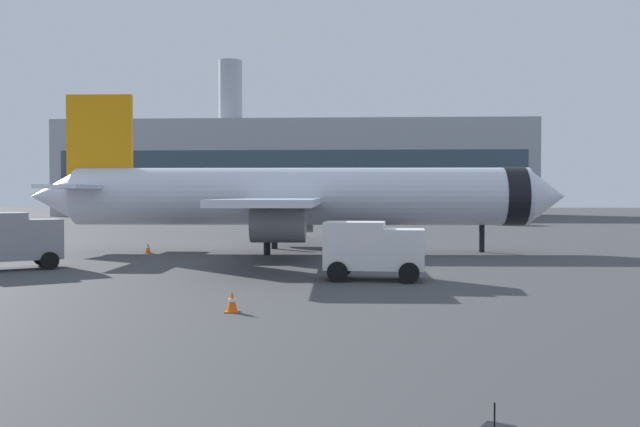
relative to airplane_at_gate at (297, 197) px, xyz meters
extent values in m
cylinder|color=silver|center=(0.23, 0.00, 0.04)|extent=(30.07, 4.35, 3.80)
cone|color=silver|center=(16.43, 0.30, 0.04)|extent=(2.47, 3.65, 3.61)
cone|color=silver|center=(-16.36, -0.30, 0.04)|extent=(3.26, 3.48, 3.42)
cylinder|color=black|center=(14.23, 0.26, 0.04)|extent=(1.47, 3.90, 3.88)
cube|color=silver|center=(-0.91, 7.98, -0.26)|extent=(5.09, 16.09, 0.36)
cube|color=silver|center=(-0.62, -8.01, -0.26)|extent=(5.09, 16.09, 0.36)
cylinder|color=gray|center=(-0.87, 5.48, -1.56)|extent=(3.24, 2.26, 2.20)
cylinder|color=gray|center=(-0.66, -5.51, -1.56)|extent=(3.24, 2.26, 2.20)
cube|color=orange|center=(-13.26, -0.25, 3.64)|extent=(4.41, 0.44, 6.40)
cube|color=silver|center=(-13.82, 2.94, 0.64)|extent=(2.71, 6.05, 0.24)
cube|color=silver|center=(-13.70, -3.45, 0.64)|extent=(2.71, 6.05, 0.24)
cylinder|color=black|center=(12.23, 0.23, -2.76)|extent=(0.36, 0.36, 1.80)
cylinder|color=black|center=(-1.81, 2.37, -2.76)|extent=(0.44, 0.44, 1.80)
cylinder|color=black|center=(-1.72, -2.43, -2.76)|extent=(0.44, 0.44, 1.80)
cube|color=gray|center=(-12.42, -10.46, -2.14)|extent=(2.63, 2.76, 2.04)
cube|color=#1E232D|center=(-11.83, -10.06, -1.66)|extent=(1.18, 1.68, 0.84)
cylinder|color=black|center=(-12.97, -9.44, -3.21)|extent=(0.87, 0.69, 0.90)
cylinder|color=black|center=(-11.68, -11.34, -3.21)|extent=(0.87, 0.69, 0.90)
cube|color=white|center=(5.97, -14.83, -2.27)|extent=(1.93, 2.15, 1.78)
cube|color=#1E232D|center=(6.71, -14.90, -1.85)|extent=(0.24, 1.80, 0.74)
cube|color=white|center=(3.78, -14.63, -2.11)|extent=(2.81, 2.23, 2.10)
cylinder|color=black|center=(6.28, -13.81, -3.21)|extent=(0.92, 0.30, 0.90)
cylinder|color=black|center=(6.09, -15.90, -3.21)|extent=(0.92, 0.30, 0.90)
cylinder|color=black|center=(3.22, -13.53, -3.21)|extent=(0.92, 0.30, 0.90)
cylinder|color=black|center=(3.03, -15.62, -3.21)|extent=(0.92, 0.30, 0.90)
cube|color=#F2590C|center=(-0.21, -23.25, -3.64)|extent=(0.44, 0.44, 0.04)
cone|color=#F2590C|center=(-0.21, -23.25, -3.29)|extent=(0.36, 0.36, 0.65)
cylinder|color=white|center=(-0.21, -23.25, -3.26)|extent=(0.23, 0.23, 0.10)
cube|color=#F2590C|center=(-9.63, -1.56, -3.64)|extent=(0.44, 0.44, 0.04)
cone|color=#F2590C|center=(-9.63, -1.56, -3.30)|extent=(0.36, 0.36, 0.62)
cylinder|color=white|center=(-9.63, -1.56, -3.27)|extent=(0.23, 0.23, 0.10)
cylinder|color=black|center=(5.51, -36.01, -2.74)|extent=(0.02, 0.02, 0.36)
cube|color=#9EA3AD|center=(-7.00, 82.16, 4.93)|extent=(85.45, 20.91, 17.17)
cube|color=#334756|center=(-7.00, 71.66, 4.07)|extent=(81.17, 0.10, 7.73)
cylinder|color=#9EA3AD|center=(-19.40, 82.16, 19.51)|extent=(4.40, 4.40, 12.00)
camera|label=1|loc=(3.68, -44.74, 0.13)|focal=37.86mm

